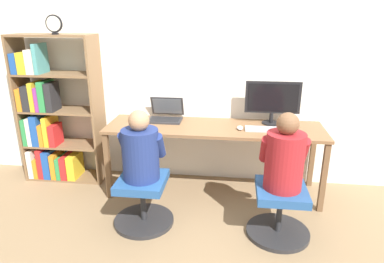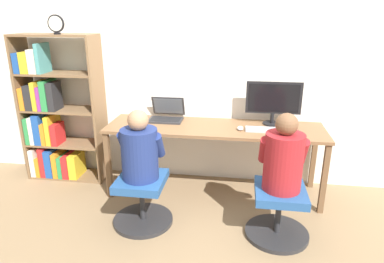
{
  "view_description": "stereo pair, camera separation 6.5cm",
  "coord_description": "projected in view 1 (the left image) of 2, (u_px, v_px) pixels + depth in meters",
  "views": [
    {
      "loc": [
        0.18,
        -2.94,
        1.79
      ],
      "look_at": [
        -0.2,
        0.11,
        0.73
      ],
      "focal_mm": 32.0,
      "sensor_mm": 36.0,
      "label": 1
    },
    {
      "loc": [
        0.25,
        -2.93,
        1.79
      ],
      "look_at": [
        -0.2,
        0.11,
        0.73
      ],
      "focal_mm": 32.0,
      "sensor_mm": 36.0,
      "label": 2
    }
  ],
  "objects": [
    {
      "name": "person_at_monitor",
      "position": [
        285.0,
        157.0,
        2.7
      ],
      "size": [
        0.38,
        0.32,
        0.63
      ],
      "color": "maroon",
      "rests_on": "office_chair_left"
    },
    {
      "name": "computer_mouse_by_keyboard",
      "position": [
        240.0,
        128.0,
        3.31
      ],
      "size": [
        0.06,
        0.1,
        0.03
      ],
      "color": "silver",
      "rests_on": "desk"
    },
    {
      "name": "ground_plane",
      "position": [
        211.0,
        205.0,
        3.36
      ],
      "size": [
        14.0,
        14.0,
        0.0
      ],
      "primitive_type": "plane",
      "color": "#846B4C"
    },
    {
      "name": "desk_clock",
      "position": [
        54.0,
        24.0,
        3.3
      ],
      "size": [
        0.17,
        0.03,
        0.19
      ],
      "color": "black",
      "rests_on": "bookshelf"
    },
    {
      "name": "person_at_laptop",
      "position": [
        141.0,
        150.0,
        2.87
      ],
      "size": [
        0.38,
        0.32,
        0.61
      ],
      "color": "navy",
      "rests_on": "office_chair_right"
    },
    {
      "name": "office_chair_right",
      "position": [
        143.0,
        200.0,
        3.02
      ],
      "size": [
        0.53,
        0.53,
        0.44
      ],
      "color": "#262628",
      "rests_on": "ground_plane"
    },
    {
      "name": "desk",
      "position": [
        214.0,
        133.0,
        3.43
      ],
      "size": [
        2.16,
        0.6,
        0.72
      ],
      "color": "brown",
      "rests_on": "ground_plane"
    },
    {
      "name": "keyboard",
      "position": [
        269.0,
        129.0,
        3.28
      ],
      "size": [
        0.46,
        0.14,
        0.03
      ],
      "color": "#B2B2B7",
      "rests_on": "desk"
    },
    {
      "name": "laptop",
      "position": [
        166.0,
        115.0,
        3.6
      ],
      "size": [
        0.35,
        0.31,
        0.23
      ],
      "color": "#2D2D30",
      "rests_on": "desk"
    },
    {
      "name": "wall_back",
      "position": [
        218.0,
        63.0,
        3.56
      ],
      "size": [
        10.0,
        0.05,
        2.6
      ],
      "color": "white",
      "rests_on": "ground_plane"
    },
    {
      "name": "desktop_monitor",
      "position": [
        273.0,
        101.0,
        3.41
      ],
      "size": [
        0.55,
        0.18,
        0.43
      ],
      "color": "black",
      "rests_on": "desk"
    },
    {
      "name": "bookshelf",
      "position": [
        51.0,
        119.0,
        3.73
      ],
      "size": [
        0.87,
        0.34,
        1.59
      ],
      "color": "brown",
      "rests_on": "ground_plane"
    },
    {
      "name": "office_chair_left",
      "position": [
        280.0,
        210.0,
        2.86
      ],
      "size": [
        0.53,
        0.53,
        0.44
      ],
      "color": "#262628",
      "rests_on": "ground_plane"
    }
  ]
}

